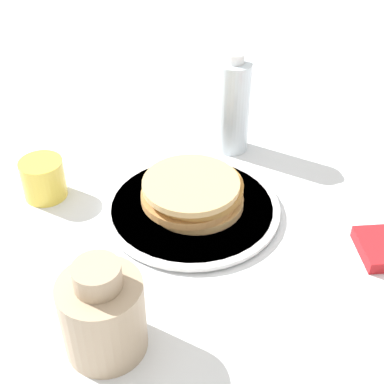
{
  "coord_description": "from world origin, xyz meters",
  "views": [
    {
      "loc": [
        -0.28,
        0.62,
        0.57
      ],
      "look_at": [
        0.01,
        0.01,
        0.04
      ],
      "focal_mm": 50.0,
      "sensor_mm": 36.0,
      "label": 1
    }
  ],
  "objects_px": {
    "pancake_stack": "(192,193)",
    "juice_glass": "(43,179)",
    "plate": "(192,208)",
    "water_bottle_near": "(233,106)",
    "cream_jug": "(103,313)"
  },
  "relations": [
    {
      "from": "pancake_stack",
      "to": "cream_jug",
      "type": "xyz_separation_m",
      "value": [
        -0.02,
        0.28,
        0.02
      ]
    },
    {
      "from": "juice_glass",
      "to": "water_bottle_near",
      "type": "distance_m",
      "value": 0.36
    },
    {
      "from": "pancake_stack",
      "to": "juice_glass",
      "type": "xyz_separation_m",
      "value": [
        0.25,
        0.07,
        -0.0
      ]
    },
    {
      "from": "pancake_stack",
      "to": "juice_glass",
      "type": "bearing_deg",
      "value": 15.52
    },
    {
      "from": "plate",
      "to": "pancake_stack",
      "type": "xyz_separation_m",
      "value": [
        -0.0,
        -0.0,
        0.03
      ]
    },
    {
      "from": "juice_glass",
      "to": "cream_jug",
      "type": "height_order",
      "value": "cream_jug"
    },
    {
      "from": "pancake_stack",
      "to": "water_bottle_near",
      "type": "bearing_deg",
      "value": -85.89
    },
    {
      "from": "plate",
      "to": "juice_glass",
      "type": "xyz_separation_m",
      "value": [
        0.25,
        0.07,
        0.03
      ]
    },
    {
      "from": "plate",
      "to": "pancake_stack",
      "type": "height_order",
      "value": "pancake_stack"
    },
    {
      "from": "pancake_stack",
      "to": "cream_jug",
      "type": "distance_m",
      "value": 0.29
    },
    {
      "from": "pancake_stack",
      "to": "water_bottle_near",
      "type": "relative_size",
      "value": 0.85
    },
    {
      "from": "plate",
      "to": "pancake_stack",
      "type": "relative_size",
      "value": 1.76
    },
    {
      "from": "cream_jug",
      "to": "water_bottle_near",
      "type": "height_order",
      "value": "water_bottle_near"
    },
    {
      "from": "plate",
      "to": "water_bottle_near",
      "type": "height_order",
      "value": "water_bottle_near"
    },
    {
      "from": "cream_jug",
      "to": "water_bottle_near",
      "type": "distance_m",
      "value": 0.49
    }
  ]
}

